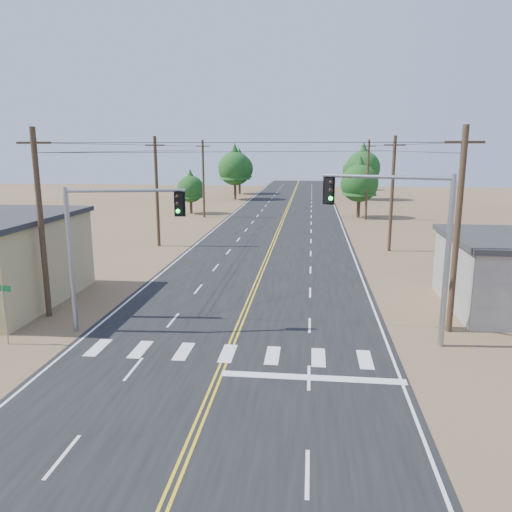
# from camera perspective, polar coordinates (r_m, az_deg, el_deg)

# --- Properties ---
(ground) EXTENTS (220.00, 220.00, 0.00)m
(ground) POSITION_cam_1_polar(r_m,az_deg,el_deg) (15.70, -8.48, -22.57)
(ground) COLOR olive
(ground) RESTS_ON ground
(road) EXTENTS (15.00, 200.00, 0.02)m
(road) POSITION_cam_1_polar(r_m,az_deg,el_deg) (43.50, 1.53, 0.38)
(road) COLOR black
(road) RESTS_ON ground
(utility_pole_left_near) EXTENTS (1.80, 0.30, 10.00)m
(utility_pole_left_near) POSITION_cam_1_polar(r_m,az_deg,el_deg) (28.43, -23.37, 3.51)
(utility_pole_left_near) COLOR #4C3826
(utility_pole_left_near) RESTS_ON ground
(utility_pole_left_mid) EXTENTS (1.80, 0.30, 10.00)m
(utility_pole_left_mid) POSITION_cam_1_polar(r_m,az_deg,el_deg) (46.75, -11.27, 7.30)
(utility_pole_left_mid) COLOR #4C3826
(utility_pole_left_mid) RESTS_ON ground
(utility_pole_left_far) EXTENTS (1.80, 0.30, 10.00)m
(utility_pole_left_far) POSITION_cam_1_polar(r_m,az_deg,el_deg) (66.05, -6.03, 8.84)
(utility_pole_left_far) COLOR #4C3826
(utility_pole_left_far) RESTS_ON ground
(utility_pole_right_near) EXTENTS (1.80, 0.30, 10.00)m
(utility_pole_right_near) POSITION_cam_1_polar(r_m,az_deg,el_deg) (25.69, 22.01, 2.79)
(utility_pole_right_near) COLOR #4C3826
(utility_pole_right_near) RESTS_ON ground
(utility_pole_right_mid) EXTENTS (1.80, 0.30, 10.00)m
(utility_pole_right_mid) POSITION_cam_1_polar(r_m,az_deg,el_deg) (45.14, 15.29, 6.94)
(utility_pole_right_mid) COLOR #4C3826
(utility_pole_right_mid) RESTS_ON ground
(utility_pole_right_far) EXTENTS (1.80, 0.30, 10.00)m
(utility_pole_right_far) POSITION_cam_1_polar(r_m,az_deg,el_deg) (64.92, 12.61, 8.55)
(utility_pole_right_far) COLOR #4C3826
(utility_pole_right_far) RESTS_ON ground
(signal_mast_left) EXTENTS (5.63, 1.31, 7.15)m
(signal_mast_left) POSITION_cam_1_polar(r_m,az_deg,el_deg) (25.15, -17.07, 2.28)
(signal_mast_left) COLOR gray
(signal_mast_left) RESTS_ON ground
(signal_mast_right) EXTENTS (5.69, 2.37, 7.86)m
(signal_mast_right) POSITION_cam_1_polar(r_m,az_deg,el_deg) (23.76, 17.18, 2.84)
(signal_mast_right) COLOR gray
(signal_mast_right) RESTS_ON ground
(street_sign) EXTENTS (0.84, 0.15, 2.84)m
(street_sign) POSITION_cam_1_polar(r_m,az_deg,el_deg) (25.68, -26.83, -5.02)
(street_sign) COLOR gray
(street_sign) RESTS_ON ground
(tree_left_near) EXTENTS (3.72, 3.72, 6.20)m
(tree_left_near) POSITION_cam_1_polar(r_m,az_deg,el_deg) (70.23, -7.49, 7.91)
(tree_left_near) COLOR #3F2D1E
(tree_left_near) RESTS_ON ground
(tree_left_mid) EXTENTS (5.94, 5.94, 9.89)m
(tree_left_mid) POSITION_cam_1_polar(r_m,az_deg,el_deg) (89.25, -2.43, 10.35)
(tree_left_mid) COLOR #3F2D1E
(tree_left_mid) RESTS_ON ground
(tree_left_far) EXTENTS (5.43, 5.43, 9.06)m
(tree_left_far) POSITION_cam_1_polar(r_m,az_deg,el_deg) (100.38, -1.90, 10.27)
(tree_left_far) COLOR #3F2D1E
(tree_left_far) RESTS_ON ground
(tree_right_near) EXTENTS (4.88, 4.88, 8.14)m
(tree_right_near) POSITION_cam_1_polar(r_m,az_deg,el_deg) (66.88, 11.76, 8.57)
(tree_right_near) COLOR #3F2D1E
(tree_right_near) RESTS_ON ground
(tree_right_mid) EXTENTS (6.02, 6.02, 10.04)m
(tree_right_mid) POSITION_cam_1_polar(r_m,az_deg,el_deg) (90.82, 12.14, 10.18)
(tree_right_mid) COLOR #3F2D1E
(tree_right_mid) RESTS_ON ground
(tree_right_far) EXTENTS (4.67, 4.67, 7.78)m
(tree_right_far) POSITION_cam_1_polar(r_m,az_deg,el_deg) (112.13, 11.07, 9.85)
(tree_right_far) COLOR #3F2D1E
(tree_right_far) RESTS_ON ground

